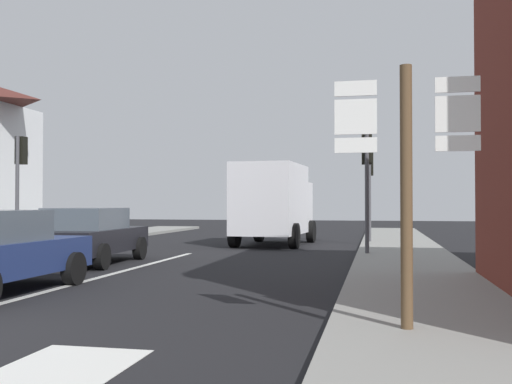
{
  "coord_description": "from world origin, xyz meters",
  "views": [
    {
      "loc": [
        5.84,
        -5.92,
        1.58
      ],
      "look_at": [
        2.87,
        8.48,
        1.87
      ],
      "focal_mm": 41.46,
      "sensor_mm": 36.0,
      "label": 1
    }
  ],
  "objects_px": {
    "route_sign_post": "(406,176)",
    "traffic_light_near_left": "(20,167)",
    "delivery_truck": "(274,202)",
    "sedan_far": "(90,235)",
    "traffic_light_far_right": "(369,176)",
    "traffic_light_near_right": "(367,166)"
  },
  "relations": [
    {
      "from": "delivery_truck",
      "to": "route_sign_post",
      "type": "relative_size",
      "value": 1.6
    },
    {
      "from": "sedan_far",
      "to": "traffic_light_near_right",
      "type": "distance_m",
      "value": 8.1
    },
    {
      "from": "sedan_far",
      "to": "traffic_light_far_right",
      "type": "distance_m",
      "value": 11.54
    },
    {
      "from": "route_sign_post",
      "to": "traffic_light_near_right",
      "type": "xyz_separation_m",
      "value": [
        -0.63,
        10.61,
        0.79
      ]
    },
    {
      "from": "traffic_light_near_left",
      "to": "traffic_light_near_right",
      "type": "bearing_deg",
      "value": 2.47
    },
    {
      "from": "traffic_light_far_right",
      "to": "delivery_truck",
      "type": "bearing_deg",
      "value": -164.36
    },
    {
      "from": "sedan_far",
      "to": "traffic_light_near_right",
      "type": "xyz_separation_m",
      "value": [
        7.1,
        3.39,
        1.94
      ]
    },
    {
      "from": "route_sign_post",
      "to": "traffic_light_near_right",
      "type": "height_order",
      "value": "traffic_light_near_right"
    },
    {
      "from": "route_sign_post",
      "to": "traffic_light_far_right",
      "type": "height_order",
      "value": "traffic_light_far_right"
    },
    {
      "from": "delivery_truck",
      "to": "traffic_light_near_left",
      "type": "distance_m",
      "value": 9.07
    },
    {
      "from": "traffic_light_near_right",
      "to": "traffic_light_far_right",
      "type": "bearing_deg",
      "value": 90.0
    },
    {
      "from": "traffic_light_near_right",
      "to": "delivery_truck",
      "type": "bearing_deg",
      "value": 128.48
    },
    {
      "from": "route_sign_post",
      "to": "traffic_light_near_left",
      "type": "height_order",
      "value": "traffic_light_near_left"
    },
    {
      "from": "delivery_truck",
      "to": "route_sign_post",
      "type": "height_order",
      "value": "route_sign_post"
    },
    {
      "from": "delivery_truck",
      "to": "traffic_light_near_left",
      "type": "xyz_separation_m",
      "value": [
        -7.49,
        -4.98,
        1.14
      ]
    },
    {
      "from": "traffic_light_far_right",
      "to": "route_sign_post",
      "type": "bearing_deg",
      "value": -87.76
    },
    {
      "from": "route_sign_post",
      "to": "traffic_light_near_left",
      "type": "xyz_separation_m",
      "value": [
        -11.7,
        10.13,
        0.88
      ]
    },
    {
      "from": "traffic_light_far_right",
      "to": "sedan_far",
      "type": "bearing_deg",
      "value": -128.6
    },
    {
      "from": "delivery_truck",
      "to": "traffic_light_far_right",
      "type": "relative_size",
      "value": 1.44
    },
    {
      "from": "sedan_far",
      "to": "traffic_light_near_right",
      "type": "height_order",
      "value": "traffic_light_near_right"
    },
    {
      "from": "route_sign_post",
      "to": "delivery_truck",
      "type": "bearing_deg",
      "value": 105.57
    },
    {
      "from": "route_sign_post",
      "to": "traffic_light_near_left",
      "type": "relative_size",
      "value": 0.85
    }
  ]
}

